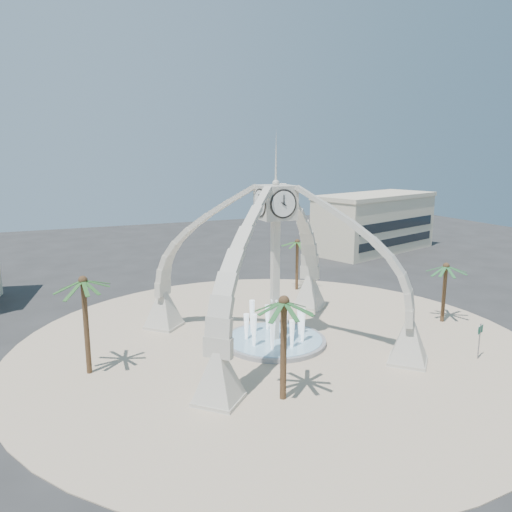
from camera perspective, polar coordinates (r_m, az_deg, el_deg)
name	(u,v)px	position (r m, az deg, el deg)	size (l,w,h in m)	color
ground	(275,344)	(39.60, 2.13, -9.97)	(140.00, 140.00, 0.00)	#282828
plaza	(275,343)	(39.59, 2.13, -9.93)	(40.00, 40.00, 0.06)	tan
clock_tower	(275,263)	(37.68, 2.21, -0.76)	(17.94, 17.94, 16.30)	#B9B4A4
fountain	(275,340)	(39.49, 2.13, -9.58)	(8.00, 8.00, 3.62)	gray
building_ne	(375,222)	(77.18, 13.39, 3.76)	(21.87, 14.17, 8.60)	beige
palm_east	(446,267)	(45.97, 20.91, -1.16)	(4.72, 4.72, 5.73)	brown
palm_west	(83,282)	(34.34, -19.17, -2.83)	(4.54, 4.54, 7.21)	brown
palm_north	(297,242)	(53.31, 4.75, 1.57)	(3.90, 3.90, 5.97)	brown
palm_south	(284,303)	(29.13, 3.22, -5.35)	(5.24, 5.24, 6.97)	brown
street_sign	(480,334)	(39.43, 24.22, -8.14)	(0.93, 0.41, 2.71)	slate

